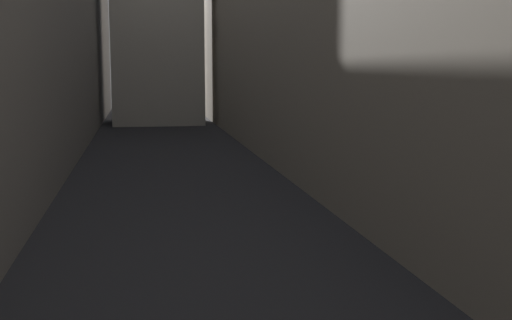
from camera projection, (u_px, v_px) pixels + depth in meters
name	position (u px, v px, depth m)	size (l,w,h in m)	color
ground_plane	(176.00, 175.00, 34.62)	(264.00, 264.00, 0.00)	black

